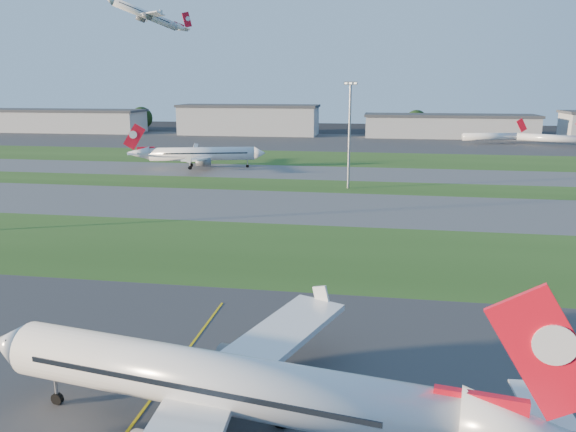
% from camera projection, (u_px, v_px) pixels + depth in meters
% --- Properties ---
extents(grass_strip_a, '(300.00, 34.00, 0.01)m').
position_uv_depth(grass_strip_a, '(230.00, 249.00, 87.70)').
color(grass_strip_a, '#294918').
rests_on(grass_strip_a, ground).
extents(taxiway_a, '(300.00, 32.00, 0.01)m').
position_uv_depth(taxiway_a, '(271.00, 205.00, 119.40)').
color(taxiway_a, '#515154').
rests_on(taxiway_a, ground).
extents(grass_strip_b, '(300.00, 18.00, 0.01)m').
position_uv_depth(grass_strip_b, '(290.00, 185.00, 143.41)').
color(grass_strip_b, '#294918').
rests_on(grass_strip_b, ground).
extents(taxiway_b, '(300.00, 26.00, 0.01)m').
position_uv_depth(taxiway_b, '(302.00, 172.00, 164.55)').
color(taxiway_b, '#515154').
rests_on(taxiway_b, ground).
extents(grass_strip_c, '(300.00, 40.00, 0.01)m').
position_uv_depth(grass_strip_c, '(315.00, 158.00, 196.25)').
color(grass_strip_c, '#294918').
rests_on(grass_strip_c, ground).
extents(apron_far, '(400.00, 80.00, 0.01)m').
position_uv_depth(apron_far, '(331.00, 142.00, 253.88)').
color(apron_far, '#333335').
rests_on(apron_far, ground).
extents(airliner_parked, '(40.60, 34.18, 12.74)m').
position_uv_depth(airliner_parked, '(222.00, 384.00, 39.44)').
color(airliner_parked, white).
rests_on(airliner_parked, ground).
extents(airliner_taxiing, '(38.55, 32.37, 12.30)m').
position_uv_depth(airliner_taxiing, '(201.00, 154.00, 171.82)').
color(airliner_taxiing, white).
rests_on(airliner_taxiing, ground).
extents(airliner_departing, '(28.77, 25.14, 10.93)m').
position_uv_depth(airliner_departing, '(146.00, 15.00, 242.66)').
color(airliner_departing, white).
extents(mini_jet_near, '(28.12, 9.57, 9.48)m').
position_uv_depth(mini_jet_near, '(492.00, 136.00, 242.90)').
color(mini_jet_near, white).
rests_on(mini_jet_near, ground).
extents(mini_jet_far, '(25.47, 16.11, 9.48)m').
position_uv_depth(mini_jet_far, '(547.00, 138.00, 235.97)').
color(mini_jet_far, white).
rests_on(mini_jet_far, ground).
extents(light_mast_centre, '(3.20, 0.70, 25.80)m').
position_uv_depth(light_mast_centre, '(350.00, 128.00, 135.73)').
color(light_mast_centre, gray).
rests_on(light_mast_centre, ground).
extents(hangar_far_west, '(91.80, 23.00, 12.20)m').
position_uv_depth(hangar_far_west, '(61.00, 121.00, 305.22)').
color(hangar_far_west, '#9A9DA1').
rests_on(hangar_far_west, ground).
extents(hangar_west, '(71.40, 23.00, 15.20)m').
position_uv_depth(hangar_west, '(249.00, 120.00, 288.13)').
color(hangar_west, '#9A9DA1').
rests_on(hangar_west, ground).
extents(hangar_east, '(81.60, 23.00, 11.20)m').
position_uv_depth(hangar_east, '(449.00, 126.00, 272.64)').
color(hangar_east, '#9A9DA1').
rests_on(hangar_east, ground).
extents(tree_far_west, '(11.00, 11.00, 12.00)m').
position_uv_depth(tree_far_west, '(10.00, 118.00, 324.01)').
color(tree_far_west, black).
rests_on(tree_far_west, ground).
extents(tree_west, '(12.10, 12.10, 13.20)m').
position_uv_depth(tree_west, '(142.00, 118.00, 313.02)').
color(tree_west, black).
rests_on(tree_west, ground).
extents(tree_mid_west, '(9.90, 9.90, 10.80)m').
position_uv_depth(tree_mid_west, '(300.00, 122.00, 295.12)').
color(tree_mid_west, black).
rests_on(tree_mid_west, ground).
extents(tree_mid_east, '(11.55, 11.55, 12.60)m').
position_uv_depth(tree_mid_east, '(416.00, 121.00, 288.22)').
color(tree_mid_east, black).
rests_on(tree_mid_east, ground).
extents(tree_east, '(10.45, 10.45, 11.40)m').
position_uv_depth(tree_east, '(573.00, 124.00, 274.48)').
color(tree_east, black).
rests_on(tree_east, ground).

